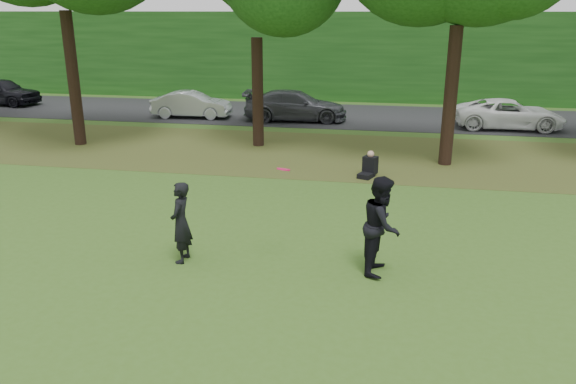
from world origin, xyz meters
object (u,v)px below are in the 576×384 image
object	(u,v)px
player_right	(382,225)
seated_person	(369,167)
frisbee	(283,169)
player_left	(181,222)

from	to	relation	value
player_right	seated_person	world-z (taller)	player_right
player_right	frisbee	xyz separation A→B (m)	(-1.97, -0.14, 1.10)
player_left	frisbee	bearing A→B (deg)	92.18
player_right	player_left	bearing A→B (deg)	100.91
player_right	frisbee	bearing A→B (deg)	101.42
player_left	player_right	bearing A→B (deg)	92.65
seated_person	player_left	bearing A→B (deg)	-94.85
player_left	frisbee	size ratio (longest dim) A/B	5.37
frisbee	seated_person	xyz separation A→B (m)	(1.43, 7.02, -1.79)
seated_person	frisbee	bearing A→B (deg)	-79.66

